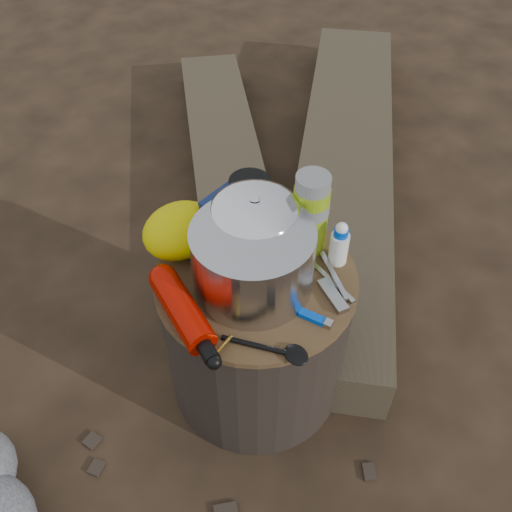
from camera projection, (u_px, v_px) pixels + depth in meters
ground at (256, 376)px, 1.52m from camera, size 60.00×60.00×0.00m
stump at (256, 332)px, 1.37m from camera, size 0.45×0.45×0.41m
log_main at (344, 166)px, 2.04m from camera, size 1.55×1.60×0.16m
log_small at (225, 154)px, 2.13m from camera, size 0.83×1.34×0.11m
foil_windscreen at (253, 259)px, 1.15m from camera, size 0.26×0.26×0.16m
camping_pot at (255, 231)px, 1.19m from camera, size 0.18×0.18×0.18m
fuel_bottle at (182, 310)px, 1.12m from camera, size 0.08×0.26×0.06m
thermos at (310, 214)px, 1.22m from camera, size 0.08×0.08×0.20m
travel_mug at (250, 204)px, 1.29m from camera, size 0.09×0.09×0.14m
stuff_sack at (180, 230)px, 1.24m from camera, size 0.17×0.14×0.12m
food_pouch at (221, 216)px, 1.27m from camera, size 0.10×0.05×0.13m
lighter at (312, 317)px, 1.14m from camera, size 0.05×0.07×0.01m
multitool at (333, 296)px, 1.18m from camera, size 0.04×0.10×0.01m
pot_grabber at (331, 280)px, 1.21m from camera, size 0.06×0.15×0.01m
spork at (257, 345)px, 1.09m from camera, size 0.14×0.15×0.01m
squeeze_bottle at (339, 245)px, 1.22m from camera, size 0.04×0.04×0.10m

